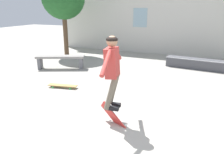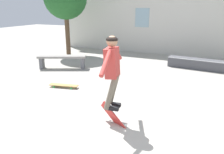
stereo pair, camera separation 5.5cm
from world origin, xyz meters
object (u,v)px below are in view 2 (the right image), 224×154
Objects in this scene: park_bench at (62,59)px; skateboard_resting at (64,85)px; skate_ledge at (197,64)px; skateboard_flipping at (115,118)px; skater at (112,66)px.

skateboard_resting is at bearing -77.14° from park_bench.
skate_ledge reaches higher than skateboard_resting.
skateboard_flipping is (3.49, -2.99, -0.25)m from park_bench.
skater is at bearing -42.21° from skateboard_resting.
skate_ledge is 3.00× the size of skateboard_flipping.
skateboard_flipping reaches higher than skate_ledge.
park_bench is 4.60m from skateboard_flipping.
skate_ledge is 5.22m from skater.
skateboard_flipping is at bearing -65.11° from park_bench.
skateboard_resting is (-3.38, -3.75, -0.12)m from skate_ledge.
park_bench is 1.23× the size of skater.
skater is 1.06m from skateboard_flipping.
skate_ledge is 5.05m from skateboard_resting.
skater is (-1.28, -4.97, 0.98)m from skate_ledge.
park_bench reaches higher than skate_ledge.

